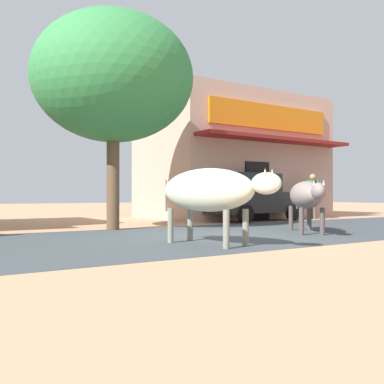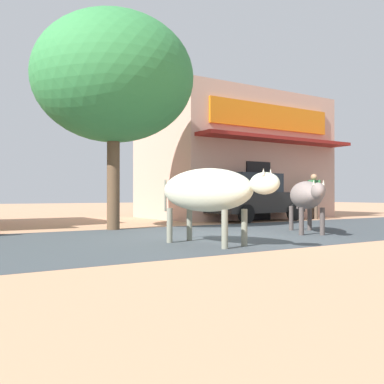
# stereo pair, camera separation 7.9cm
# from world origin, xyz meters

# --- Properties ---
(ground) EXTENTS (80.00, 80.00, 0.00)m
(ground) POSITION_xyz_m (0.00, 0.00, 0.00)
(ground) COLOR tan
(asphalt_road) EXTENTS (72.00, 5.58, 0.00)m
(asphalt_road) POSITION_xyz_m (0.00, 0.00, 0.00)
(asphalt_road) COLOR #3E454A
(asphalt_road) RESTS_ON ground
(storefront_right_club) EXTENTS (7.01, 5.29, 4.83)m
(storefront_right_club) POSITION_xyz_m (5.58, 6.20, 2.42)
(storefront_right_club) COLOR tan
(storefront_right_club) RESTS_ON ground
(roadside_tree) EXTENTS (4.18, 4.18, 5.62)m
(roadside_tree) POSITION_xyz_m (-1.19, 2.67, 3.94)
(roadside_tree) COLOR brown
(roadside_tree) RESTS_ON ground
(parked_hatchback_car) EXTENTS (3.85, 2.31, 1.64)m
(parked_hatchback_car) POSITION_xyz_m (4.35, 3.78, 0.84)
(parked_hatchback_car) COLOR black
(parked_hatchback_car) RESTS_ON ground
(cow_near_brown) EXTENTS (1.20, 2.67, 1.39)m
(cow_near_brown) POSITION_xyz_m (-1.12, -1.53, 0.98)
(cow_near_brown) COLOR beige
(cow_near_brown) RESTS_ON ground
(cow_far_dark) EXTENTS (1.92, 2.40, 1.23)m
(cow_far_dark) POSITION_xyz_m (2.27, -0.75, 0.89)
(cow_far_dark) COLOR gray
(cow_far_dark) RESTS_ON ground
(pedestrian_by_shop) EXTENTS (0.45, 0.61, 1.69)m
(pedestrian_by_shop) POSITION_xyz_m (7.05, 3.31, 0.99)
(pedestrian_by_shop) COLOR brown
(pedestrian_by_shop) RESTS_ON ground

